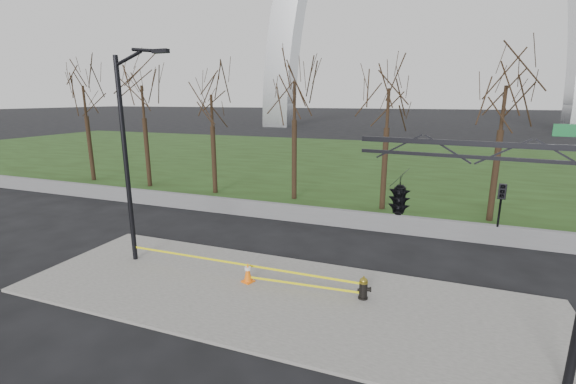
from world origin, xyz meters
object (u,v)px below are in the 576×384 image
at_px(fire_hydrant, 364,288).
at_px(traffic_signal_mast, 432,199).
at_px(traffic_cone, 248,272).
at_px(street_light, 129,147).

height_order(fire_hydrant, traffic_signal_mast, traffic_signal_mast).
bearing_deg(fire_hydrant, traffic_signal_mast, -65.08).
xyz_separation_m(fire_hydrant, traffic_signal_mast, (1.82, -2.04, 3.69)).
xyz_separation_m(traffic_cone, traffic_signal_mast, (5.88, -1.78, 3.68)).
relative_size(traffic_cone, traffic_signal_mast, 0.12).
relative_size(fire_hydrant, street_light, 0.10).
height_order(traffic_cone, traffic_signal_mast, traffic_signal_mast).
bearing_deg(traffic_signal_mast, street_light, 175.53).
relative_size(traffic_cone, street_light, 0.09).
bearing_deg(fire_hydrant, traffic_cone, 166.92).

